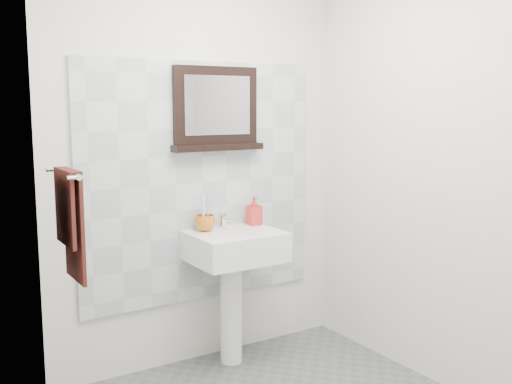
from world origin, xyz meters
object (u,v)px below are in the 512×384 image
pedestal_sink (234,261)px  framed_mirror (216,111)px  toothbrush_cup (205,223)px  hand_towel (70,216)px  soap_dispenser (254,211)px

pedestal_sink → framed_mirror: framed_mirror is taller
toothbrush_cup → framed_mirror: size_ratio=0.21×
pedestal_sink → framed_mirror: (-0.02, 0.19, 0.92)m
pedestal_sink → hand_towel: hand_towel is taller
toothbrush_cup → hand_towel: 0.99m
pedestal_sink → hand_towel: bearing=-167.7°
soap_dispenser → framed_mirror: 0.69m
hand_towel → framed_mirror: bearing=21.9°
soap_dispenser → framed_mirror: framed_mirror is taller
pedestal_sink → hand_towel: 1.16m
pedestal_sink → framed_mirror: size_ratio=1.58×
soap_dispenser → hand_towel: size_ratio=0.34×
pedestal_sink → soap_dispenser: bearing=28.1°
toothbrush_cup → soap_dispenser: (0.36, 0.00, 0.04)m
pedestal_sink → toothbrush_cup: size_ratio=7.61×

